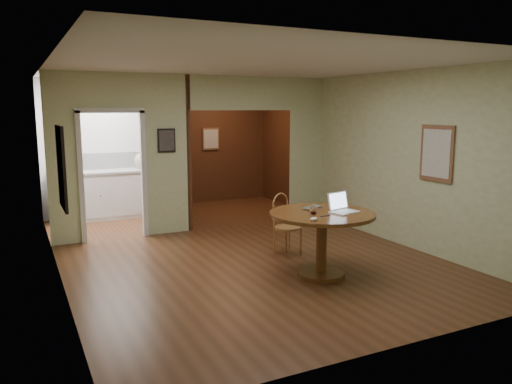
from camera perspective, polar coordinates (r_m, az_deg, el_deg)
name	(u,v)px	position (r m, az deg, el deg)	size (l,w,h in m)	color
floor	(265,269)	(6.77, 1.08, -8.80)	(5.00, 5.00, 0.00)	#492814
room_shell	(164,156)	(9.20, -10.42, 4.10)	(5.20, 7.50, 5.00)	silver
dining_table	(322,229)	(6.40, 7.53, -4.21)	(1.34, 1.34, 0.83)	brown
chair	(285,221)	(7.33, 3.31, -3.29)	(0.50, 0.50, 0.91)	#9B5937
open_laptop	(342,207)	(6.42, 9.75, -1.67)	(0.39, 0.37, 0.24)	white
closed_laptop	(315,208)	(6.55, 6.78, -1.82)	(0.33, 0.21, 0.03)	silver
mouse	(314,219)	(5.86, 6.64, -3.09)	(0.11, 0.06, 0.04)	white
wine_glass	(313,210)	(6.21, 6.57, -2.09)	(0.09, 0.09, 0.10)	white
pen	(325,216)	(6.13, 7.90, -2.73)	(0.01, 0.01, 0.14)	navy
kitchen_cabinet	(106,194)	(10.18, -16.75, -0.26)	(2.06, 0.60, 0.94)	silver
grocery_bag	(143,161)	(10.24, -12.84, 3.51)	(0.32, 0.28, 0.32)	tan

